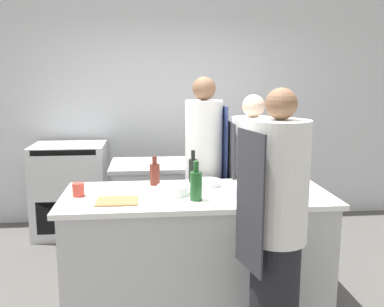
{
  "coord_description": "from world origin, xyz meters",
  "views": [
    {
      "loc": [
        -0.37,
        -3.2,
        1.81
      ],
      "look_at": [
        0.0,
        0.35,
        1.16
      ],
      "focal_mm": 40.0,
      "sensor_mm": 36.0,
      "label": 1
    }
  ],
  "objects_px": {
    "bottle_wine": "(155,174)",
    "bottle_vinegar": "(193,170)",
    "chef_at_prep_near": "(276,229)",
    "bowl_wooden_salad": "(173,190)",
    "cup": "(78,190)",
    "bottle_olive_oil": "(196,185)",
    "bowl_mixing_large": "(209,183)",
    "oven_range": "(71,188)",
    "bowl_prep_small": "(253,193)",
    "chef_at_stove": "(204,172)",
    "bowl_ceramic_blue": "(275,183)",
    "chef_at_pass_far": "(251,185)",
    "stockpot": "(255,147)"
  },
  "relations": [
    {
      "from": "bottle_wine",
      "to": "bottle_vinegar",
      "type": "bearing_deg",
      "value": 10.57
    },
    {
      "from": "chef_at_prep_near",
      "to": "bottle_vinegar",
      "type": "bearing_deg",
      "value": 7.4
    },
    {
      "from": "bowl_wooden_salad",
      "to": "cup",
      "type": "bearing_deg",
      "value": 178.61
    },
    {
      "from": "bottle_olive_oil",
      "to": "bowl_mixing_large",
      "type": "relative_size",
      "value": 1.52
    },
    {
      "from": "bottle_olive_oil",
      "to": "bowl_mixing_large",
      "type": "distance_m",
      "value": 0.43
    },
    {
      "from": "bottle_vinegar",
      "to": "cup",
      "type": "xyz_separation_m",
      "value": [
        -0.91,
        -0.35,
        -0.06
      ]
    },
    {
      "from": "oven_range",
      "to": "bottle_wine",
      "type": "xyz_separation_m",
      "value": [
        0.95,
        -1.43,
        0.48
      ]
    },
    {
      "from": "bowl_wooden_salad",
      "to": "bottle_wine",
      "type": "bearing_deg",
      "value": 114.08
    },
    {
      "from": "bottle_wine",
      "to": "bowl_wooden_salad",
      "type": "xyz_separation_m",
      "value": [
        0.14,
        -0.31,
        -0.06
      ]
    },
    {
      "from": "cup",
      "to": "bottle_vinegar",
      "type": "bearing_deg",
      "value": 20.99
    },
    {
      "from": "bowl_prep_small",
      "to": "bottle_vinegar",
      "type": "bearing_deg",
      "value": 125.19
    },
    {
      "from": "chef_at_stove",
      "to": "chef_at_prep_near",
      "type": "bearing_deg",
      "value": 4.7
    },
    {
      "from": "cup",
      "to": "bowl_mixing_large",
      "type": "bearing_deg",
      "value": 11.23
    },
    {
      "from": "bowl_ceramic_blue",
      "to": "bowl_wooden_salad",
      "type": "xyz_separation_m",
      "value": [
        -0.84,
        -0.11,
        -0.01
      ]
    },
    {
      "from": "bottle_olive_oil",
      "to": "bowl_ceramic_blue",
      "type": "relative_size",
      "value": 1.76
    },
    {
      "from": "oven_range",
      "to": "bowl_prep_small",
      "type": "distance_m",
      "value": 2.58
    },
    {
      "from": "oven_range",
      "to": "bowl_wooden_salad",
      "type": "relative_size",
      "value": 4.14
    },
    {
      "from": "chef_at_stove",
      "to": "bowl_mixing_large",
      "type": "height_order",
      "value": "chef_at_stove"
    },
    {
      "from": "bottle_vinegar",
      "to": "bottle_wine",
      "type": "relative_size",
      "value": 1.14
    },
    {
      "from": "chef_at_pass_far",
      "to": "bottle_vinegar",
      "type": "relative_size",
      "value": 5.94
    },
    {
      "from": "bottle_wine",
      "to": "bowl_wooden_salad",
      "type": "height_order",
      "value": "bottle_wine"
    },
    {
      "from": "bottle_olive_oil",
      "to": "bowl_mixing_large",
      "type": "height_order",
      "value": "bottle_olive_oil"
    },
    {
      "from": "bottle_wine",
      "to": "bowl_ceramic_blue",
      "type": "relative_size",
      "value": 1.47
    },
    {
      "from": "oven_range",
      "to": "bottle_olive_oil",
      "type": "height_order",
      "value": "bottle_olive_oil"
    },
    {
      "from": "chef_at_stove",
      "to": "bowl_ceramic_blue",
      "type": "relative_size",
      "value": 10.83
    },
    {
      "from": "chef_at_prep_near",
      "to": "bowl_ceramic_blue",
      "type": "relative_size",
      "value": 10.47
    },
    {
      "from": "bowl_prep_small",
      "to": "chef_at_stove",
      "type": "bearing_deg",
      "value": 105.37
    },
    {
      "from": "bowl_mixing_large",
      "to": "bowl_prep_small",
      "type": "xyz_separation_m",
      "value": [
        0.27,
        -0.41,
        0.02
      ]
    },
    {
      "from": "chef_at_prep_near",
      "to": "bowl_prep_small",
      "type": "distance_m",
      "value": 0.55
    },
    {
      "from": "chef_at_pass_far",
      "to": "bowl_ceramic_blue",
      "type": "xyz_separation_m",
      "value": [
        0.09,
        -0.46,
        0.13
      ]
    },
    {
      "from": "bowl_ceramic_blue",
      "to": "stockpot",
      "type": "height_order",
      "value": "stockpot"
    },
    {
      "from": "chef_at_stove",
      "to": "bottle_olive_oil",
      "type": "height_order",
      "value": "chef_at_stove"
    },
    {
      "from": "chef_at_prep_near",
      "to": "bowl_mixing_large",
      "type": "xyz_separation_m",
      "value": [
        -0.29,
        0.95,
        0.06
      ]
    },
    {
      "from": "chef_at_stove",
      "to": "bottle_olive_oil",
      "type": "relative_size",
      "value": 6.15
    },
    {
      "from": "bowl_wooden_salad",
      "to": "stockpot",
      "type": "height_order",
      "value": "stockpot"
    },
    {
      "from": "bottle_vinegar",
      "to": "bowl_mixing_large",
      "type": "bearing_deg",
      "value": -51.25
    },
    {
      "from": "bottle_vinegar",
      "to": "bowl_prep_small",
      "type": "xyz_separation_m",
      "value": [
        0.39,
        -0.55,
        -0.07
      ]
    },
    {
      "from": "chef_at_stove",
      "to": "bowl_prep_small",
      "type": "relative_size",
      "value": 7.25
    },
    {
      "from": "bottle_wine",
      "to": "bowl_ceramic_blue",
      "type": "distance_m",
      "value": 1.0
    },
    {
      "from": "bottle_vinegar",
      "to": "bowl_prep_small",
      "type": "distance_m",
      "value": 0.68
    },
    {
      "from": "oven_range",
      "to": "bowl_ceramic_blue",
      "type": "xyz_separation_m",
      "value": [
        1.93,
        -1.63,
        0.43
      ]
    },
    {
      "from": "chef_at_prep_near",
      "to": "bottle_vinegar",
      "type": "relative_size",
      "value": 6.29
    },
    {
      "from": "chef_at_prep_near",
      "to": "chef_at_pass_far",
      "type": "height_order",
      "value": "chef_at_prep_near"
    },
    {
      "from": "bottle_vinegar",
      "to": "bowl_ceramic_blue",
      "type": "xyz_separation_m",
      "value": [
        0.65,
        -0.26,
        -0.07
      ]
    },
    {
      "from": "bottle_olive_oil",
      "to": "cup",
      "type": "relative_size",
      "value": 2.89
    },
    {
      "from": "bowl_prep_small",
      "to": "stockpot",
      "type": "distance_m",
      "value": 1.59
    },
    {
      "from": "chef_at_prep_near",
      "to": "cup",
      "type": "xyz_separation_m",
      "value": [
        -1.31,
        0.75,
        0.09
      ]
    },
    {
      "from": "chef_at_pass_far",
      "to": "bowl_wooden_salad",
      "type": "xyz_separation_m",
      "value": [
        -0.75,
        -0.57,
        0.13
      ]
    },
    {
      "from": "bottle_olive_oil",
      "to": "bottle_wine",
      "type": "height_order",
      "value": "bottle_olive_oil"
    },
    {
      "from": "chef_at_stove",
      "to": "bottle_vinegar",
      "type": "bearing_deg",
      "value": -27.46
    }
  ]
}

